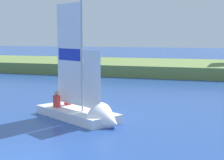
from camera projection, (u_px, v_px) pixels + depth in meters
name	position (u px, v px, depth m)	size (l,w,h in m)	color
shore_bank	(170.00, 67.00, 34.20)	(80.00, 10.92, 0.98)	olive
sailboat	(89.00, 113.00, 14.55)	(4.69, 3.55, 5.72)	white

